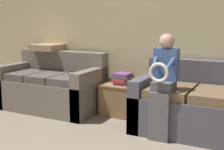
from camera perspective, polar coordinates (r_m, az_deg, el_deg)
name	(u,v)px	position (r m, az deg, el deg)	size (l,w,h in m)	color
wall_back	(180,29)	(4.54, 12.25, 8.21)	(7.08, 0.06, 2.55)	#C6B789
couch_main	(217,109)	(4.07, 18.69, -5.87)	(1.99, 0.96, 0.88)	#4C4C56
couch_side	(53,88)	(5.04, -10.79, -2.33)	(1.59, 0.85, 0.90)	#70665B
child_left_seated	(163,81)	(3.72, 9.37, -1.05)	(0.29, 0.38, 1.25)	#56565B
side_shelf	(123,99)	(4.66, 1.96, -4.38)	(0.59, 0.49, 0.47)	olive
book_stack	(123,78)	(4.59, 1.94, -0.62)	(0.25, 0.30, 0.16)	#7A4284
throw_pillow	(48,47)	(5.35, -11.57, 5.01)	(0.47, 0.47, 0.10)	#A38460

